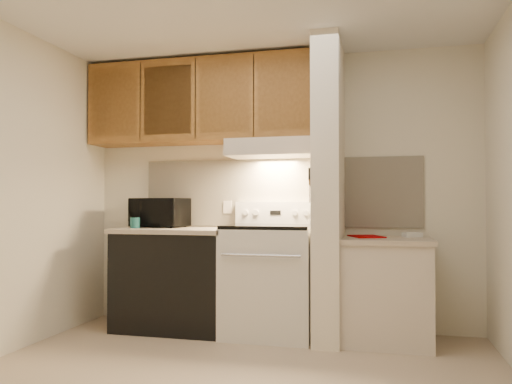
% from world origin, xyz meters
% --- Properties ---
extents(floor, '(3.60, 3.60, 0.00)m').
position_xyz_m(floor, '(0.00, 0.00, 0.00)').
color(floor, '#BEA78C').
rests_on(floor, ground).
extents(wall_back, '(3.60, 2.50, 0.02)m').
position_xyz_m(wall_back, '(0.00, 1.50, 1.25)').
color(wall_back, silver).
rests_on(wall_back, floor).
extents(backsplash, '(2.60, 0.02, 0.63)m').
position_xyz_m(backsplash, '(0.00, 1.49, 1.24)').
color(backsplash, white).
rests_on(backsplash, wall_back).
extents(range_body, '(0.76, 0.65, 0.92)m').
position_xyz_m(range_body, '(0.00, 1.16, 0.46)').
color(range_body, silver).
rests_on(range_body, floor).
extents(oven_window, '(0.50, 0.01, 0.30)m').
position_xyz_m(oven_window, '(0.00, 0.84, 0.50)').
color(oven_window, black).
rests_on(oven_window, range_body).
extents(oven_handle, '(0.65, 0.02, 0.02)m').
position_xyz_m(oven_handle, '(0.00, 0.80, 0.72)').
color(oven_handle, silver).
rests_on(oven_handle, range_body).
extents(cooktop, '(0.74, 0.64, 0.03)m').
position_xyz_m(cooktop, '(0.00, 1.16, 0.94)').
color(cooktop, black).
rests_on(cooktop, range_body).
extents(range_backguard, '(0.76, 0.08, 0.20)m').
position_xyz_m(range_backguard, '(0.00, 1.44, 1.05)').
color(range_backguard, silver).
rests_on(range_backguard, range_body).
extents(range_display, '(0.10, 0.01, 0.04)m').
position_xyz_m(range_display, '(0.00, 1.40, 1.05)').
color(range_display, black).
rests_on(range_display, range_backguard).
extents(range_knob_left_outer, '(0.05, 0.02, 0.05)m').
position_xyz_m(range_knob_left_outer, '(-0.28, 1.40, 1.05)').
color(range_knob_left_outer, silver).
rests_on(range_knob_left_outer, range_backguard).
extents(range_knob_left_inner, '(0.05, 0.02, 0.05)m').
position_xyz_m(range_knob_left_inner, '(-0.18, 1.40, 1.05)').
color(range_knob_left_inner, silver).
rests_on(range_knob_left_inner, range_backguard).
extents(range_knob_right_inner, '(0.05, 0.02, 0.05)m').
position_xyz_m(range_knob_right_inner, '(0.18, 1.40, 1.05)').
color(range_knob_right_inner, silver).
rests_on(range_knob_right_inner, range_backguard).
extents(range_knob_right_outer, '(0.05, 0.02, 0.05)m').
position_xyz_m(range_knob_right_outer, '(0.28, 1.40, 1.05)').
color(range_knob_right_outer, silver).
rests_on(range_knob_right_outer, range_backguard).
extents(dishwasher_front, '(1.00, 0.63, 0.87)m').
position_xyz_m(dishwasher_front, '(-0.88, 1.17, 0.43)').
color(dishwasher_front, black).
rests_on(dishwasher_front, floor).
extents(left_countertop, '(1.04, 0.67, 0.04)m').
position_xyz_m(left_countertop, '(-0.88, 1.17, 0.89)').
color(left_countertop, '#BFAD95').
rests_on(left_countertop, dishwasher_front).
extents(spoon_rest, '(0.22, 0.14, 0.01)m').
position_xyz_m(spoon_rest, '(-1.22, 1.29, 0.92)').
color(spoon_rest, black).
rests_on(spoon_rest, left_countertop).
extents(teal_jar, '(0.10, 0.10, 0.10)m').
position_xyz_m(teal_jar, '(-1.23, 1.06, 0.96)').
color(teal_jar, '#1C5C5C').
rests_on(teal_jar, left_countertop).
extents(outlet, '(0.08, 0.01, 0.12)m').
position_xyz_m(outlet, '(-0.48, 1.48, 1.10)').
color(outlet, beige).
rests_on(outlet, backsplash).
extents(microwave, '(0.53, 0.39, 0.27)m').
position_xyz_m(microwave, '(-1.10, 1.31, 1.05)').
color(microwave, black).
rests_on(microwave, left_countertop).
extents(partition_pillar, '(0.22, 0.70, 2.50)m').
position_xyz_m(partition_pillar, '(0.51, 1.15, 1.25)').
color(partition_pillar, white).
rests_on(partition_pillar, floor).
extents(pillar_trim, '(0.01, 0.70, 0.04)m').
position_xyz_m(pillar_trim, '(0.39, 1.15, 1.30)').
color(pillar_trim, '#99652D').
rests_on(pillar_trim, partition_pillar).
extents(knife_strip, '(0.02, 0.42, 0.04)m').
position_xyz_m(knife_strip, '(0.39, 1.10, 1.32)').
color(knife_strip, black).
rests_on(knife_strip, partition_pillar).
extents(knife_blade_a, '(0.01, 0.03, 0.16)m').
position_xyz_m(knife_blade_a, '(0.38, 0.95, 1.22)').
color(knife_blade_a, silver).
rests_on(knife_blade_a, knife_strip).
extents(knife_handle_a, '(0.02, 0.02, 0.10)m').
position_xyz_m(knife_handle_a, '(0.38, 0.93, 1.37)').
color(knife_handle_a, black).
rests_on(knife_handle_a, knife_strip).
extents(knife_blade_b, '(0.01, 0.04, 0.18)m').
position_xyz_m(knife_blade_b, '(0.38, 1.02, 1.21)').
color(knife_blade_b, silver).
rests_on(knife_blade_b, knife_strip).
extents(knife_handle_b, '(0.02, 0.02, 0.10)m').
position_xyz_m(knife_handle_b, '(0.38, 1.02, 1.37)').
color(knife_handle_b, black).
rests_on(knife_handle_b, knife_strip).
extents(knife_blade_c, '(0.01, 0.04, 0.20)m').
position_xyz_m(knife_blade_c, '(0.38, 1.10, 1.20)').
color(knife_blade_c, silver).
rests_on(knife_blade_c, knife_strip).
extents(knife_handle_c, '(0.02, 0.02, 0.10)m').
position_xyz_m(knife_handle_c, '(0.38, 1.09, 1.37)').
color(knife_handle_c, black).
rests_on(knife_handle_c, knife_strip).
extents(knife_blade_d, '(0.01, 0.04, 0.16)m').
position_xyz_m(knife_blade_d, '(0.38, 1.18, 1.22)').
color(knife_blade_d, silver).
rests_on(knife_blade_d, knife_strip).
extents(knife_handle_d, '(0.02, 0.02, 0.10)m').
position_xyz_m(knife_handle_d, '(0.38, 1.17, 1.37)').
color(knife_handle_d, black).
rests_on(knife_handle_d, knife_strip).
extents(knife_blade_e, '(0.01, 0.04, 0.18)m').
position_xyz_m(knife_blade_e, '(0.38, 1.27, 1.21)').
color(knife_blade_e, silver).
rests_on(knife_blade_e, knife_strip).
extents(knife_handle_e, '(0.02, 0.02, 0.10)m').
position_xyz_m(knife_handle_e, '(0.38, 1.25, 1.37)').
color(knife_handle_e, black).
rests_on(knife_handle_e, knife_strip).
extents(oven_mitt, '(0.03, 0.11, 0.27)m').
position_xyz_m(oven_mitt, '(0.38, 1.32, 1.20)').
color(oven_mitt, gray).
rests_on(oven_mitt, partition_pillar).
extents(right_cab_base, '(0.70, 0.60, 0.81)m').
position_xyz_m(right_cab_base, '(0.97, 1.15, 0.40)').
color(right_cab_base, beige).
rests_on(right_cab_base, floor).
extents(right_countertop, '(0.74, 0.64, 0.04)m').
position_xyz_m(right_countertop, '(0.97, 1.15, 0.83)').
color(right_countertop, '#BFAD95').
rests_on(right_countertop, right_cab_base).
extents(red_folder, '(0.33, 0.38, 0.01)m').
position_xyz_m(red_folder, '(0.81, 1.25, 0.86)').
color(red_folder, '#9E0002').
rests_on(red_folder, right_countertop).
extents(white_box, '(0.17, 0.15, 0.04)m').
position_xyz_m(white_box, '(1.19, 1.33, 0.87)').
color(white_box, white).
rests_on(white_box, right_countertop).
extents(range_hood, '(0.78, 0.44, 0.15)m').
position_xyz_m(range_hood, '(0.00, 1.28, 1.62)').
color(range_hood, beige).
rests_on(range_hood, upper_cabinets).
extents(hood_lip, '(0.78, 0.04, 0.06)m').
position_xyz_m(hood_lip, '(0.00, 1.07, 1.58)').
color(hood_lip, beige).
rests_on(hood_lip, range_hood).
extents(upper_cabinets, '(2.18, 0.33, 0.77)m').
position_xyz_m(upper_cabinets, '(-0.69, 1.32, 2.08)').
color(upper_cabinets, '#99652D').
rests_on(upper_cabinets, wall_back).
extents(cab_door_a, '(0.46, 0.01, 0.63)m').
position_xyz_m(cab_door_a, '(-1.51, 1.17, 2.08)').
color(cab_door_a, '#99652D').
rests_on(cab_door_a, upper_cabinets).
extents(cab_gap_a, '(0.01, 0.01, 0.73)m').
position_xyz_m(cab_gap_a, '(-1.23, 1.16, 2.08)').
color(cab_gap_a, black).
rests_on(cab_gap_a, upper_cabinets).
extents(cab_door_b, '(0.46, 0.01, 0.63)m').
position_xyz_m(cab_door_b, '(-0.96, 1.17, 2.08)').
color(cab_door_b, '#99652D').
rests_on(cab_door_b, upper_cabinets).
extents(cab_gap_b, '(0.01, 0.01, 0.73)m').
position_xyz_m(cab_gap_b, '(-0.69, 1.16, 2.08)').
color(cab_gap_b, black).
rests_on(cab_gap_b, upper_cabinets).
extents(cab_door_c, '(0.46, 0.01, 0.63)m').
position_xyz_m(cab_door_c, '(-0.42, 1.17, 2.08)').
color(cab_door_c, '#99652D').
rests_on(cab_door_c, upper_cabinets).
extents(cab_gap_c, '(0.01, 0.01, 0.73)m').
position_xyz_m(cab_gap_c, '(-0.14, 1.16, 2.08)').
color(cab_gap_c, black).
rests_on(cab_gap_c, upper_cabinets).
extents(cab_door_d, '(0.46, 0.01, 0.63)m').
position_xyz_m(cab_door_d, '(0.13, 1.17, 2.08)').
color(cab_door_d, '#99652D').
rests_on(cab_door_d, upper_cabinets).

